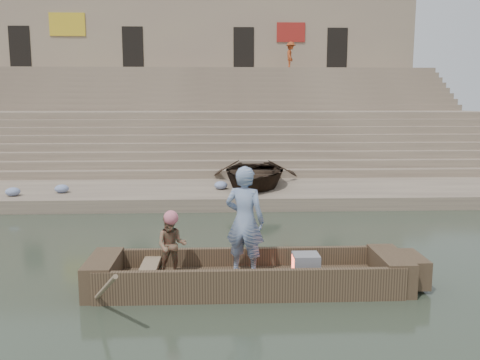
{
  "coord_description": "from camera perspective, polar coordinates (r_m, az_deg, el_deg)",
  "views": [
    {
      "loc": [
        3.36,
        -8.59,
        3.31
      ],
      "look_at": [
        3.87,
        3.36,
        1.4
      ],
      "focal_mm": 37.35,
      "sensor_mm": 36.0,
      "label": 1
    }
  ],
  "objects": [
    {
      "name": "ground",
      "position": [
        9.8,
        -22.83,
        -11.41
      ],
      "size": [
        120.0,
        120.0,
        0.0
      ],
      "primitive_type": "plane",
      "color": "#263124",
      "rests_on": "ground"
    },
    {
      "name": "lower_landing",
      "position": [
        17.21,
        -13.69,
        -1.61
      ],
      "size": [
        32.0,
        4.0,
        0.4
      ],
      "primitive_type": "cube",
      "color": "gray",
      "rests_on": "ground"
    },
    {
      "name": "mid_landing",
      "position": [
        24.4,
        -10.4,
        4.42
      ],
      "size": [
        32.0,
        3.0,
        2.8
      ],
      "primitive_type": "cube",
      "color": "gray",
      "rests_on": "ground"
    },
    {
      "name": "upper_landing",
      "position": [
        31.28,
        -8.71,
        7.65
      ],
      "size": [
        32.0,
        3.0,
        5.2
      ],
      "primitive_type": "cube",
      "color": "gray",
      "rests_on": "ground"
    },
    {
      "name": "ghat_steps",
      "position": [
        26.04,
        -9.92,
        5.6
      ],
      "size": [
        32.0,
        11.0,
        5.2
      ],
      "color": "gray",
      "rests_on": "ground"
    },
    {
      "name": "building_wall",
      "position": [
        35.32,
        -8.12,
        12.69
      ],
      "size": [
        32.0,
        5.07,
        11.2
      ],
      "color": "gray",
      "rests_on": "ground"
    },
    {
      "name": "main_rowboat",
      "position": [
        9.05,
        0.97,
        -11.62
      ],
      "size": [
        5.0,
        1.3,
        0.22
      ],
      "primitive_type": "cube",
      "color": "brown",
      "rests_on": "ground"
    },
    {
      "name": "rowboat_trim",
      "position": [
        8.99,
        2.35,
        -10.44
      ],
      "size": [
        6.04,
        2.63,
        1.79
      ],
      "color": "brown",
      "rests_on": "ground"
    },
    {
      "name": "standing_man",
      "position": [
        8.87,
        0.55,
        -4.67
      ],
      "size": [
        0.84,
        0.71,
        1.96
      ],
      "primitive_type": "imported",
      "rotation": [
        0.0,
        0.0,
        2.75
      ],
      "color": "navy",
      "rests_on": "main_rowboat"
    },
    {
      "name": "rowing_man",
      "position": [
        8.95,
        -7.83,
        -7.42
      ],
      "size": [
        0.56,
        0.45,
        1.12
      ],
      "primitive_type": "imported",
      "rotation": [
        0.0,
        0.0,
        -0.04
      ],
      "color": "#26744B",
      "rests_on": "main_rowboat"
    },
    {
      "name": "television",
      "position": [
        9.06,
        7.46,
        -9.6
      ],
      "size": [
        0.46,
        0.42,
        0.4
      ],
      "color": "gray",
      "rests_on": "main_rowboat"
    },
    {
      "name": "beached_rowboat",
      "position": [
        17.22,
        1.57,
        0.85
      ],
      "size": [
        3.58,
        4.67,
        0.9
      ],
      "primitive_type": "imported",
      "rotation": [
        0.0,
        0.0,
        -0.12
      ],
      "color": "#2D2116",
      "rests_on": "lower_landing"
    },
    {
      "name": "pedestrian",
      "position": [
        31.75,
        5.81,
        13.94
      ],
      "size": [
        0.85,
        1.19,
        1.67
      ],
      "primitive_type": "imported",
      "rotation": [
        0.0,
        0.0,
        1.35
      ],
      "color": "#9D3F1A",
      "rests_on": "upper_landing"
    },
    {
      "name": "cloth_bundles",
      "position": [
        17.9,
        -24.55,
        -0.69
      ],
      "size": [
        11.86,
        2.93,
        0.26
      ],
      "color": "#3F5999",
      "rests_on": "lower_landing"
    }
  ]
}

